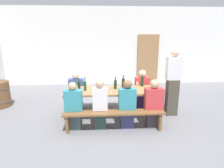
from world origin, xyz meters
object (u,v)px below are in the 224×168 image
Objects in this scene: bench_near at (114,115)px; wine_glass_1 at (111,88)px; wine_glass_3 at (137,83)px; seated_guest_far_1 at (142,90)px; tasting_table at (112,92)px; seated_guest_near_3 at (153,105)px; seated_guest_near_1 at (100,106)px; wine_glass_2 at (71,87)px; wine_glass_0 at (123,87)px; seated_guest_near_0 at (74,107)px; seated_guest_far_0 at (76,93)px; bench_far at (110,95)px; wine_bottle_2 at (79,86)px; wine_bottle_3 at (85,86)px; seated_guest_near_2 at (127,105)px; wooden_door at (148,60)px; wine_bottle_1 at (123,83)px; wine_bottle_4 at (142,82)px; wine_bottle_0 at (115,84)px; standing_host at (173,84)px.

bench_near is 14.01× the size of wine_glass_1.
seated_guest_far_1 reaches higher than wine_glass_3.
seated_guest_near_3 is (0.93, -0.57, -0.14)m from tasting_table.
wine_glass_2 is at bearing 55.67° from seated_guest_near_1.
seated_guest_near_0 is (-1.16, -0.37, -0.36)m from wine_glass_0.
seated_guest_far_1 reaches higher than wine_glass_2.
seated_guest_far_0 reaches higher than wine_glass_2.
bench_far is 1.18m from wine_bottle_2.
wine_glass_2 is at bearing -4.14° from seated_guest_far_0.
wine_bottle_3 is (-0.67, -0.04, 0.20)m from tasting_table.
bench_near is 0.39m from seated_guest_near_2.
wine_glass_2 is at bearing -141.60° from bench_far.
wooden_door reaches higher than wine_glass_2.
wine_glass_2 is at bearing -168.38° from wine_bottle_1.
wine_glass_2 is (-0.98, 0.13, 0.00)m from wine_glass_1.
seated_guest_near_1 is at bearing -103.31° from bench_far.
seated_guest_far_1 is at bearing 33.02° from wine_bottle_1.
wine_bottle_4 is 0.93m from seated_guest_near_3.
wine_bottle_2 is 1.69m from wine_bottle_4.
seated_guest_near_2 is at bearing -28.58° from wine_bottle_2.
wine_glass_0 is at bearing -39.73° from seated_guest_far_1.
tasting_table is 0.85m from wine_bottle_2.
seated_guest_far_1 is (0.59, 0.38, -0.34)m from wine_bottle_1.
seated_guest_near_2 is at bearing -76.48° from bench_far.
seated_guest_near_3 is at bearing 1.28° from seated_guest_far_1.
wine_glass_2 is at bearing -175.21° from tasting_table.
wine_bottle_3 is (0.16, -0.09, 0.01)m from wine_bottle_2.
seated_guest_far_0 is at bearing 85.86° from wine_glass_2.
wine_glass_3 is at bearing -30.34° from seated_guest_far_1.
wine_bottle_2 is (-0.92, -0.03, -0.01)m from wine_bottle_0.
wooden_door is at bearing 57.38° from bench_far.
wine_bottle_0 is at bearing -58.55° from seated_guest_far_1.
seated_guest_near_3 reaches higher than wine_glass_3.
wooden_door is 4.15m from seated_guest_near_3.
tasting_table reaches higher than bench_near.
wine_bottle_0 is 1.24m from seated_guest_near_0.
seated_guest_near_3 reaches higher than wine_bottle_3.
wine_bottle_1 is 0.30× the size of seated_guest_near_1.
wine_glass_1 is at bearing -150.24° from wine_bottle_4.
seated_guest_far_0 reaches higher than wine_glass_0.
wine_bottle_1 is 0.19× the size of standing_host.
wine_bottle_3 is at bearing -23.55° from seated_guest_near_0.
wooden_door reaches higher than wine_bottle_0.
seated_guest_near_1 is 1.01× the size of seated_guest_near_3.
seated_guest_near_0 is 0.63× the size of standing_host.
standing_host reaches higher than wine_bottle_1.
seated_guest_near_2 is (0.98, -0.53, -0.34)m from wine_bottle_3.
seated_guest_near_0 is at bearing -123.38° from wooden_door.
standing_host is at bearing 3.14° from wine_bottle_3.
seated_guest_near_0 and seated_guest_far_0 have the same top height.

